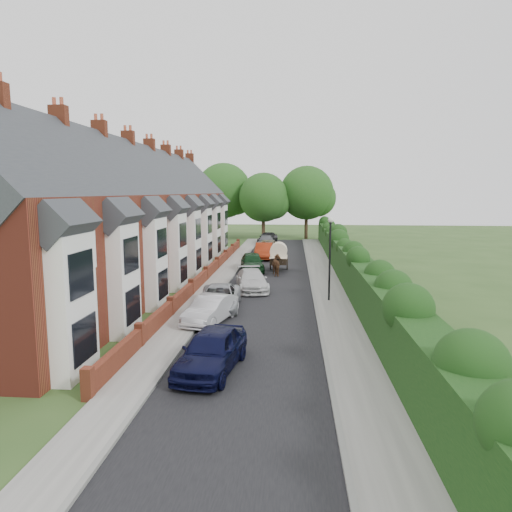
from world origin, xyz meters
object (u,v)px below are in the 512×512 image
Objects in this scene: car_white at (252,280)px; car_red at (264,251)px; horse at (278,265)px; horse_cart at (279,255)px; car_navy at (212,350)px; car_grey at (266,241)px; car_silver_b at (219,297)px; car_beige at (267,247)px; car_green at (252,262)px; lamppost at (330,248)px; car_black at (267,238)px; car_silver_a at (211,309)px.

car_white is 1.00× the size of car_red.
horse is 2.19m from horse_cart.
horse_cart is at bearing 93.46° from car_navy.
car_grey is 1.34× the size of horse_cart.
car_navy reaches higher than car_white.
horse is at bearing 63.19° from car_white.
car_white reaches higher than car_silver_b.
car_navy is 32.95m from car_beige.
car_silver_b is (-1.20, 9.03, -0.12)m from car_navy.
car_green is (-0.46, 21.79, -0.02)m from car_navy.
car_silver_b is 12.78m from car_green.
horse reaches higher than car_green.
car_red reaches higher than car_grey.
horse_cart is (2.23, 0.29, 0.61)m from car_green.
car_navy reaches higher than car_grey.
horse_cart reaches higher than car_grey.
car_green reaches higher than car_beige.
horse_cart is (1.60, -10.88, 0.68)m from car_beige.
car_green is 1.36× the size of horse_cart.
car_black is at bearing 100.12° from lamppost.
car_white is (1.40, 7.96, 0.00)m from car_silver_a.
car_silver_a is 0.93× the size of car_grey.
car_black is at bearing 79.67° from car_white.
car_green is at bearing -172.70° from horse_cart.
car_black is (-0.53, 28.00, 0.09)m from car_white.
car_silver_b is at bearing 104.62° from car_silver_a.
car_red is 3.90m from car_beige.
car_silver_b is 1.46× the size of horse_cart.
car_navy is at bearing -94.60° from horse_cart.
car_beige is (0.10, 3.89, -0.07)m from car_red.
car_green is 11.19m from car_beige.
lamppost is at bearing -72.35° from car_beige.
horse is at bearing -78.39° from car_beige.
car_navy is 1.12× the size of car_silver_a.
car_beige is (1.37, 23.92, 0.03)m from car_silver_b.
car_navy is at bearing -85.71° from car_beige.
lamppost is 1.14× the size of car_grey.
car_black reaches higher than car_grey.
car_green is (-0.66, 7.53, 0.09)m from car_white.
car_green is at bearing -53.71° from horse.
lamppost is at bearing 73.24° from car_navy.
car_silver_a is 26.69m from car_beige.
car_green is 20.47m from car_black.
car_beige is (-5.03, 21.69, -2.58)m from lamppost.
car_navy is at bearing -91.51° from car_red.
car_white reaches higher than car_silver_a.
horse_cart is (2.97, 13.04, 0.71)m from car_silver_b.
car_red is at bearing -75.76° from car_black.
car_black is (0.87, 33.23, 0.10)m from car_silver_b.
lamppost is 7.26m from car_silver_b.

